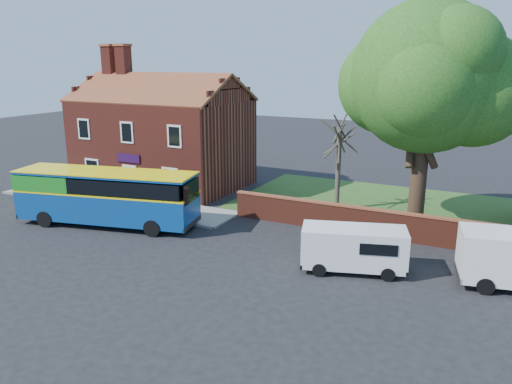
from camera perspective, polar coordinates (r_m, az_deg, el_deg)
The scene contains 10 objects.
ground at distance 26.94m, azimuth -13.02°, elevation -6.07°, with size 120.00×120.00×0.00m, color black.
pavement at distance 35.45m, azimuth -15.89°, elevation -1.08°, with size 18.00×3.50×0.12m, color gray.
kerb at distance 34.24m, azimuth -17.85°, elevation -1.77°, with size 18.00×0.15×0.14m, color slate.
grass_strip at distance 33.70m, azimuth 19.83°, elevation -2.30°, with size 26.00×12.00×0.04m, color #426B28.
shop_building at distance 39.06m, azimuth -10.59°, elevation 5.72°, with size 12.30×8.13×10.50m.
boundary_wall at distance 27.77m, azimuth 18.36°, elevation -4.04°, with size 22.00×0.38×1.60m.
bus at distance 30.51m, azimuth -17.25°, elevation -0.26°, with size 10.97×4.97×3.24m.
van_near at distance 23.37m, azimuth 11.13°, elevation -6.21°, with size 5.05×3.19×2.07m.
large_tree at distance 29.18m, azimuth 19.19°, elevation 11.79°, with size 10.39×8.22×12.67m.
bare_tree at distance 32.13m, azimuth 9.39°, elevation 3.13°, with size 2.21×2.64×5.90m.
Camera 1 is at (16.40, -19.17, 9.44)m, focal length 35.00 mm.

